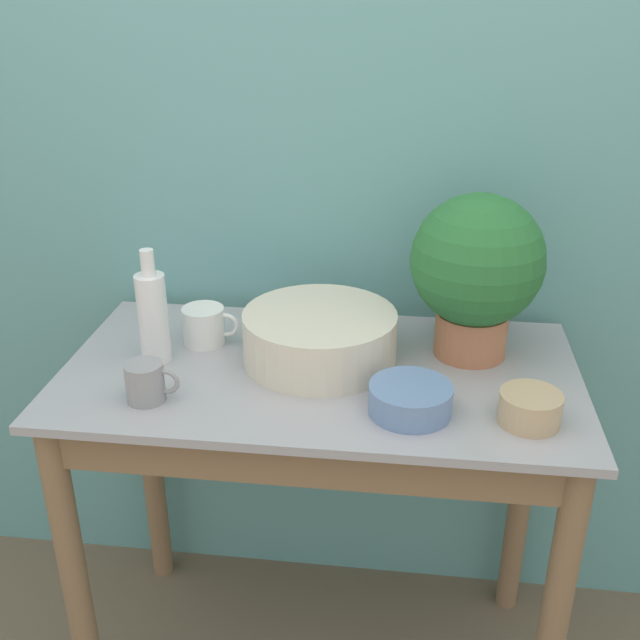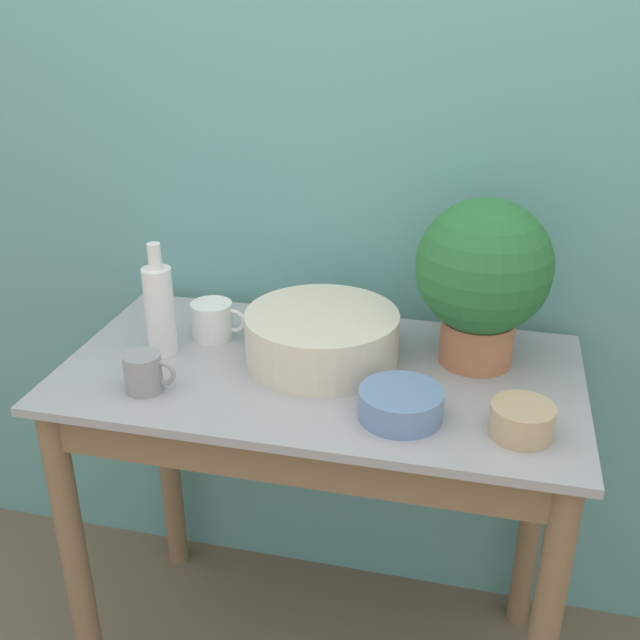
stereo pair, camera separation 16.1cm
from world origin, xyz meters
name	(u,v)px [view 1 (the left image)]	position (x,y,z in m)	size (l,w,h in m)	color
wall_back	(338,188)	(0.00, 0.67, 1.20)	(6.00, 0.05, 2.40)	#609E9E
counter_table	(319,451)	(0.00, 0.28, 0.68)	(1.14, 0.61, 0.89)	#846647
potted_plant	(477,268)	(0.33, 0.42, 1.10)	(0.30, 0.30, 0.38)	#B7704C
bowl_wash_large	(320,337)	(-0.01, 0.35, 0.94)	(0.35, 0.35, 0.12)	beige
bottle_tall	(153,316)	(-0.37, 0.30, 1.00)	(0.07, 0.07, 0.27)	white
mug_white	(205,325)	(-0.29, 0.40, 0.93)	(0.13, 0.10, 0.09)	white
mug_grey	(146,382)	(-0.34, 0.13, 0.93)	(0.11, 0.08, 0.08)	gray
bowl_small_tan	(530,408)	(0.43, 0.14, 0.92)	(0.12, 0.12, 0.06)	tan
bowl_small_blue	(410,399)	(0.20, 0.15, 0.92)	(0.17, 0.17, 0.06)	#6684B2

